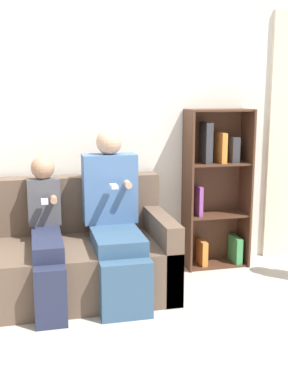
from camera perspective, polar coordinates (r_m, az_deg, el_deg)
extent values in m
plane|color=#BCB2A8|center=(3.39, -6.14, -15.00)|extent=(14.00, 14.00, 0.00)
cube|color=silver|center=(4.06, -8.38, 8.07)|extent=(10.00, 0.06, 2.55)
cube|color=brown|center=(3.67, -10.39, -9.55)|extent=(1.76, 0.71, 0.40)
cube|color=brown|center=(4.03, -10.86, -4.27)|extent=(1.76, 0.19, 0.86)
cube|color=brown|center=(3.76, 2.18, -7.30)|extent=(0.13, 0.71, 0.60)
cube|color=#335170|center=(3.34, -2.10, -11.56)|extent=(0.36, 0.12, 0.40)
cube|color=#335170|center=(3.54, -3.11, -5.80)|extent=(0.36, 0.50, 0.11)
cube|color=#476B9E|center=(3.79, -4.09, 0.43)|extent=(0.42, 0.19, 0.54)
sphere|color=tan|center=(3.73, -4.17, 5.93)|extent=(0.20, 0.20, 0.20)
cylinder|color=tan|center=(3.66, -1.95, 0.91)|extent=(0.05, 0.10, 0.05)
cube|color=white|center=(3.59, -3.60, 0.69)|extent=(0.05, 0.12, 0.02)
cube|color=#232842|center=(3.29, -11.01, -12.16)|extent=(0.21, 0.12, 0.40)
cube|color=#232842|center=(3.53, -11.42, -6.08)|extent=(0.21, 0.57, 0.11)
cube|color=#4C4C51|center=(3.80, -11.75, -1.13)|extent=(0.25, 0.11, 0.36)
sphere|color=tan|center=(3.75, -11.92, 2.85)|extent=(0.18, 0.18, 0.18)
cylinder|color=tan|center=(3.69, -10.66, -0.88)|extent=(0.05, 0.10, 0.05)
cube|color=white|center=(3.64, -11.70, -1.10)|extent=(0.05, 0.12, 0.02)
cube|color=#4C2D1E|center=(4.16, 5.19, 0.13)|extent=(0.02, 0.28, 1.39)
cube|color=#4C2D1E|center=(4.36, 11.95, 0.45)|extent=(0.02, 0.28, 1.39)
cube|color=#4C2D1E|center=(4.37, 8.01, 0.62)|extent=(0.56, 0.02, 1.39)
cube|color=#4C2D1E|center=(4.43, 8.38, -8.41)|extent=(0.52, 0.24, 0.02)
cube|color=#4C2D1E|center=(4.30, 8.56, -2.69)|extent=(0.52, 0.24, 0.02)
cube|color=#4C2D1E|center=(4.21, 8.74, 3.34)|extent=(0.52, 0.24, 0.02)
cube|color=#4C2D1E|center=(4.17, 8.94, 9.56)|extent=(0.52, 0.24, 0.02)
cube|color=#934CA3|center=(4.21, 6.44, -1.01)|extent=(0.03, 0.17, 0.26)
cube|color=#333338|center=(4.15, 7.39, 5.80)|extent=(0.06, 0.17, 0.35)
cube|color=orange|center=(4.35, 6.88, -7.12)|extent=(0.05, 0.18, 0.22)
cube|color=orange|center=(4.20, 9.09, 5.21)|extent=(0.05, 0.18, 0.26)
cube|color=#429956|center=(4.46, 10.77, -6.65)|extent=(0.06, 0.20, 0.23)
cube|color=#333338|center=(4.25, 10.54, 4.97)|extent=(0.07, 0.14, 0.22)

